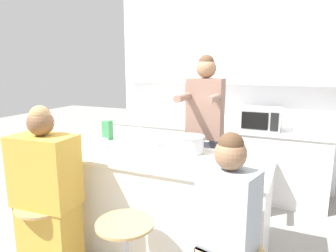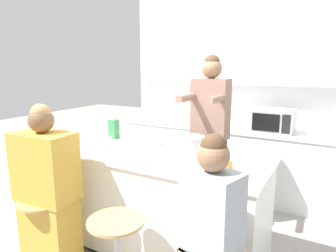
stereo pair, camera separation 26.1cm
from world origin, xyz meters
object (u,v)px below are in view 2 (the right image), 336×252
Objects in this scene: person_cooking at (209,142)px; cooking_pot at (190,145)px; kitchen_island at (164,205)px; juice_carton at (114,129)px; person_wrapped_blanket at (48,196)px; coffee_cup_near at (226,165)px; potted_plant at (205,115)px; fruit_bowl at (100,142)px; bar_stool_leftmost at (46,230)px; microwave at (272,120)px.

person_cooking is 0.53m from cooking_pot.
juice_carton is at bearing 159.65° from kitchen_island.
person_cooking reaches higher than juice_carton.
person_wrapped_blanket reaches higher than kitchen_island.
kitchen_island is 8.23× the size of juice_carton.
kitchen_island is 0.78m from coffee_cup_near.
potted_plant reaches higher than cooking_pot.
cooking_pot is 0.96m from juice_carton.
person_cooking reaches higher than potted_plant.
cooking_pot reaches higher than fruit_bowl.
cooking_pot is at bearing -6.64° from juice_carton.
cooking_pot is (0.87, 0.85, 0.34)m from person_wrapped_blanket.
kitchen_island reaches higher than bar_stool_leftmost.
kitchen_island is 7.37× the size of potted_plant.
coffee_cup_near is 0.24× the size of microwave.
cooking_pot is 0.69× the size of microwave.
fruit_bowl is at bearing -129.66° from microwave.
bar_stool_leftmost is 2.46m from potted_plant.
person_wrapped_blanket is 1.45m from coffee_cup_near.
potted_plant is (-0.29, 1.63, 0.56)m from kitchen_island.
microwave is (1.33, 2.29, 0.67)m from bar_stool_leftmost.
coffee_cup_near is at bearing 20.94° from person_wrapped_blanket.
bar_stool_leftmost is at bearing -155.08° from coffee_cup_near.
person_wrapped_blanket is (-0.85, -1.37, -0.25)m from person_cooking.
potted_plant is (-0.44, 0.93, 0.12)m from person_cooking.
bar_stool_leftmost is at bearing -90.49° from fruit_bowl.
person_cooking is 5.22× the size of cooking_pot.
cooking_pot is at bearing 11.69° from fruit_bowl.
person_wrapped_blanket is at bearing -99.97° from potted_plant.
microwave is at bearing 59.83° from bar_stool_leftmost.
potted_plant reaches higher than juice_carton.
microwave is at bearing 72.76° from cooking_pot.
bar_stool_leftmost is 2.73m from microwave.
person_wrapped_blanket is (0.02, 0.02, 0.29)m from bar_stool_leftmost.
fruit_bowl is 0.88× the size of potted_plant.
juice_carton is at bearing 173.36° from cooking_pot.
microwave reaches higher than fruit_bowl.
kitchen_island is 0.59m from cooking_pot.
coffee_cup_near is at bearing -62.72° from potted_plant.
juice_carton is at bearing 164.78° from coffee_cup_near.
bar_stool_leftmost is 1.27× the size of microwave.
bar_stool_leftmost is 0.35× the size of person_cooking.
coffee_cup_near is at bearing -32.03° from cooking_pot.
fruit_bowl is at bearing 88.10° from person_wrapped_blanket.
bar_stool_leftmost is 1.84× the size of cooking_pot.
person_wrapped_blanket is 1.26m from cooking_pot.
potted_plant is (0.43, 2.33, 0.66)m from bar_stool_leftmost.
juice_carton is at bearing 103.69° from fruit_bowl.
bar_stool_leftmost is 0.91m from fruit_bowl.
person_wrapped_blanket is (-0.70, -0.67, 0.19)m from kitchen_island.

